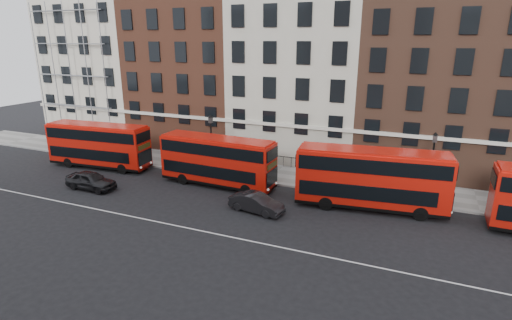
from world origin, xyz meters
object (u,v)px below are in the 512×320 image
at_px(bus_a, 98,144).
at_px(car_front, 256,203).
at_px(bus_c, 371,178).
at_px(car_rear, 91,180).
at_px(bus_b, 217,160).

xyz_separation_m(bus_a, car_front, (18.12, -3.74, -1.62)).
height_order(bus_a, bus_c, bus_c).
bearing_deg(car_rear, bus_a, 36.30).
bearing_deg(car_rear, car_front, -85.76).
xyz_separation_m(bus_a, bus_c, (25.52, -0.00, 0.12)).
bearing_deg(car_front, bus_a, 87.35).
height_order(bus_a, car_rear, bus_a).
bearing_deg(bus_b, bus_c, 2.35).
relative_size(bus_c, car_front, 2.67).
distance_m(car_rear, car_front, 14.52).
bearing_deg(car_front, bus_b, 63.19).
bearing_deg(car_front, car_rear, 103.60).
xyz_separation_m(bus_c, car_front, (-7.40, -3.74, -1.74)).
distance_m(bus_a, car_front, 18.57).
distance_m(bus_c, car_rear, 22.47).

